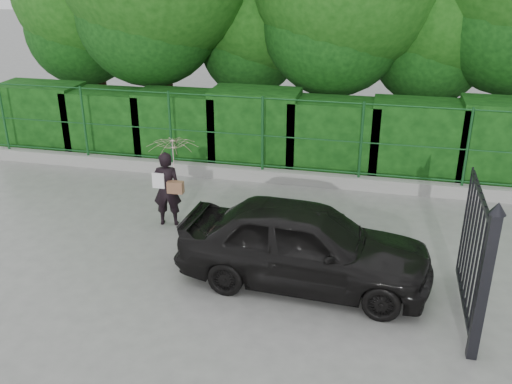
# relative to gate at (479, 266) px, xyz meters

# --- Properties ---
(ground) EXTENTS (80.00, 80.00, 0.00)m
(ground) POSITION_rel_gate_xyz_m (-4.60, 0.72, -1.19)
(ground) COLOR gray
(kerb) EXTENTS (14.00, 0.25, 0.30)m
(kerb) POSITION_rel_gate_xyz_m (-4.60, 5.22, -1.04)
(kerb) COLOR #9E9E99
(kerb) RESTS_ON ground
(fence) EXTENTS (14.13, 0.06, 1.80)m
(fence) POSITION_rel_gate_xyz_m (-4.38, 5.22, 0.01)
(fence) COLOR #14461D
(fence) RESTS_ON kerb
(hedge) EXTENTS (14.20, 1.20, 2.04)m
(hedge) POSITION_rel_gate_xyz_m (-4.47, 6.22, -0.24)
(hedge) COLOR black
(hedge) RESTS_ON ground
(gate) EXTENTS (0.22, 2.33, 2.36)m
(gate) POSITION_rel_gate_xyz_m (0.00, 0.00, 0.00)
(gate) COLOR black
(gate) RESTS_ON ground
(woman) EXTENTS (1.00, 1.02, 1.84)m
(woman) POSITION_rel_gate_xyz_m (-5.47, 2.55, 0.03)
(woman) COLOR black
(woman) RESTS_ON ground
(car) EXTENTS (4.29, 1.95, 1.43)m
(car) POSITION_rel_gate_xyz_m (-2.56, 0.95, -0.47)
(car) COLOR black
(car) RESTS_ON ground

